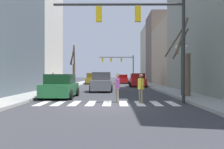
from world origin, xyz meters
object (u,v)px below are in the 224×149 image
at_px(street_tree_left_mid, 74,67).
at_px(car_parked_left_near, 102,83).
at_px(car_parked_right_mid, 122,79).
at_px(street_lamp_right_corner, 182,50).
at_px(street_tree_right_mid, 185,62).
at_px(car_at_intersection, 138,81).
at_px(pedestrian_near_right_corner, 117,85).
at_px(pedestrian_on_left_sidewalk, 141,86).
at_px(pedestrian_on_right_sidewalk, 66,79).
at_px(car_parked_left_far, 93,79).
at_px(traffic_signal_near, 144,26).
at_px(car_driving_away_lane, 60,87).
at_px(pedestrian_crossing_street, 53,79).
at_px(traffic_signal_far, 120,62).

bearing_deg(street_tree_left_mid, car_parked_left_near, -70.57).
bearing_deg(car_parked_right_mid, street_lamp_right_corner, -172.85).
distance_m(car_parked_left_near, street_tree_right_mid, 9.15).
bearing_deg(car_parked_right_mid, car_at_intersection, -172.19).
bearing_deg(pedestrian_near_right_corner, car_parked_left_near, -174.64).
height_order(street_lamp_right_corner, pedestrian_on_left_sidewalk, street_lamp_right_corner).
height_order(street_lamp_right_corner, pedestrian_near_right_corner, street_lamp_right_corner).
height_order(car_parked_right_mid, pedestrian_on_left_sidewalk, pedestrian_on_left_sidewalk).
distance_m(pedestrian_on_right_sidewalk, street_tree_right_mid, 15.89).
height_order(street_lamp_right_corner, car_parked_left_far, street_lamp_right_corner).
xyz_separation_m(car_at_intersection, pedestrian_on_left_sidewalk, (-1.46, -19.31, 0.16)).
bearing_deg(car_parked_right_mid, car_parked_left_far, 117.63).
height_order(traffic_signal_near, car_parked_right_mid, traffic_signal_near).
bearing_deg(street_tree_left_mid, car_driving_away_lane, -83.47).
bearing_deg(traffic_signal_near, car_parked_left_far, 100.66).
bearing_deg(car_driving_away_lane, car_parked_right_mid, -10.15).
distance_m(street_lamp_right_corner, pedestrian_on_right_sidewalk, 15.39).
distance_m(street_lamp_right_corner, car_parked_left_near, 8.77).
height_order(traffic_signal_near, car_at_intersection, traffic_signal_near).
relative_size(car_driving_away_lane, pedestrian_on_right_sidewalk, 2.87).
bearing_deg(car_parked_right_mid, pedestrian_on_left_sidewalk, -179.66).
xyz_separation_m(pedestrian_crossing_street, pedestrian_on_right_sidewalk, (0.80, 2.72, -0.07)).
bearing_deg(car_parked_left_far, car_parked_left_near, -172.42).
height_order(traffic_signal_near, street_tree_right_mid, traffic_signal_near).
height_order(car_parked_left_far, street_tree_left_mid, street_tree_left_mid).
relative_size(traffic_signal_far, car_parked_left_far, 1.60).
distance_m(pedestrian_on_left_sidewalk, pedestrian_on_right_sidewalk, 16.67).
bearing_deg(pedestrian_on_left_sidewalk, pedestrian_near_right_corner, 47.10).
bearing_deg(pedestrian_crossing_street, traffic_signal_near, 23.20).
height_order(traffic_signal_far, pedestrian_on_right_sidewalk, traffic_signal_far).
distance_m(car_driving_away_lane, pedestrian_crossing_street, 9.47).
distance_m(traffic_signal_near, street_tree_left_mid, 24.71).
relative_size(traffic_signal_near, car_at_intersection, 1.69).
xyz_separation_m(car_parked_right_mid, pedestrian_near_right_corner, (-1.12, -30.76, 0.25)).
bearing_deg(traffic_signal_far, pedestrian_on_right_sidewalk, -104.31).
height_order(car_at_intersection, street_tree_right_mid, street_tree_right_mid).
distance_m(car_driving_away_lane, car_parked_right_mid, 28.44).
relative_size(pedestrian_near_right_corner, street_tree_left_mid, 0.29).
bearing_deg(car_parked_right_mid, car_parked_left_near, 173.33).
bearing_deg(street_lamp_right_corner, street_tree_left_mid, 118.77).
bearing_deg(car_parked_right_mid, pedestrian_on_right_sidewalk, 157.00).
height_order(car_parked_right_mid, street_tree_left_mid, street_tree_left_mid).
xyz_separation_m(pedestrian_on_right_sidewalk, street_tree_left_mid, (-0.45, 8.40, 1.62)).
height_order(car_parked_left_near, pedestrian_on_right_sidewalk, car_parked_left_near).
distance_m(car_at_intersection, pedestrian_near_right_corner, 18.97).
height_order(car_parked_left_far, pedestrian_on_left_sidewalk, car_parked_left_far).
height_order(car_driving_away_lane, street_tree_right_mid, street_tree_right_mid).
relative_size(street_lamp_right_corner, car_parked_right_mid, 0.98).
distance_m(traffic_signal_far, car_parked_right_mid, 10.38).
height_order(street_lamp_right_corner, pedestrian_on_right_sidewalk, street_lamp_right_corner).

